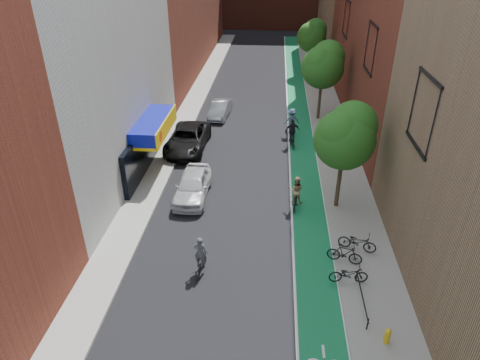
% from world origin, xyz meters
% --- Properties ---
extents(ground, '(160.00, 160.00, 0.00)m').
position_xyz_m(ground, '(0.00, 0.00, 0.00)').
color(ground, black).
rests_on(ground, ground).
extents(bike_lane, '(2.00, 68.00, 0.01)m').
position_xyz_m(bike_lane, '(4.00, 26.00, 0.01)').
color(bike_lane, '#136E3B').
rests_on(bike_lane, ground).
extents(sidewalk_left, '(2.00, 68.00, 0.15)m').
position_xyz_m(sidewalk_left, '(-6.00, 26.00, 0.07)').
color(sidewalk_left, gray).
rests_on(sidewalk_left, ground).
extents(sidewalk_right, '(3.00, 68.00, 0.15)m').
position_xyz_m(sidewalk_right, '(6.50, 26.00, 0.07)').
color(sidewalk_right, gray).
rests_on(sidewalk_right, ground).
extents(building_left_white, '(8.00, 20.00, 12.00)m').
position_xyz_m(building_left_white, '(-11.00, 14.00, 6.00)').
color(building_left_white, silver).
rests_on(building_left_white, ground).
extents(tree_near, '(3.40, 3.36, 6.42)m').
position_xyz_m(tree_near, '(5.65, 10.02, 4.66)').
color(tree_near, '#332619').
rests_on(tree_near, ground).
extents(tree_mid, '(3.55, 3.53, 6.74)m').
position_xyz_m(tree_mid, '(5.65, 24.02, 4.89)').
color(tree_mid, '#332619').
rests_on(tree_mid, ground).
extents(tree_far, '(3.30, 3.25, 6.21)m').
position_xyz_m(tree_far, '(5.65, 38.02, 4.50)').
color(tree_far, '#332619').
rests_on(tree_far, ground).
extents(parked_car_white, '(1.92, 4.73, 1.61)m').
position_xyz_m(parked_car_white, '(-3.00, 10.49, 0.80)').
color(parked_car_white, silver).
rests_on(parked_car_white, ground).
extents(parked_car_black, '(2.89, 6.01, 1.65)m').
position_xyz_m(parked_car_black, '(-4.60, 17.20, 0.83)').
color(parked_car_black, black).
rests_on(parked_car_black, ground).
extents(parked_car_silver, '(1.85, 4.30, 1.38)m').
position_xyz_m(parked_car_silver, '(-3.00, 24.06, 0.69)').
color(parked_car_silver, gray).
rests_on(parked_car_silver, ground).
extents(cyclist_lead, '(0.76, 1.76, 1.99)m').
position_xyz_m(cyclist_lead, '(-1.42, 3.75, 0.66)').
color(cyclist_lead, black).
rests_on(cyclist_lead, ground).
extents(cyclist_lane_near, '(0.92, 1.55, 2.05)m').
position_xyz_m(cyclist_lane_near, '(3.20, 9.74, 0.91)').
color(cyclist_lane_near, black).
rests_on(cyclist_lane_near, ground).
extents(cyclist_lane_mid, '(1.14, 1.75, 2.20)m').
position_xyz_m(cyclist_lane_mid, '(3.20, 18.36, 0.87)').
color(cyclist_lane_mid, black).
rests_on(cyclist_lane_mid, ground).
extents(cyclist_lane_far, '(1.31, 1.57, 2.20)m').
position_xyz_m(cyclist_lane_far, '(3.20, 20.50, 1.04)').
color(cyclist_lane_far, black).
rests_on(cyclist_lane_far, ground).
extents(parked_bike_near, '(1.82, 0.74, 0.94)m').
position_xyz_m(parked_bike_near, '(5.40, 3.51, 0.62)').
color(parked_bike_near, black).
rests_on(parked_bike_near, sidewalk_right).
extents(parked_bike_mid, '(1.77, 0.93, 1.02)m').
position_xyz_m(parked_bike_mid, '(5.40, 4.89, 0.66)').
color(parked_bike_mid, black).
rests_on(parked_bike_mid, sidewalk_right).
extents(parked_bike_far, '(2.00, 1.19, 0.99)m').
position_xyz_m(parked_bike_far, '(6.16, 5.91, 0.65)').
color(parked_bike_far, black).
rests_on(parked_bike_far, sidewalk_right).
extents(fire_hydrant, '(0.25, 0.25, 0.71)m').
position_xyz_m(fire_hydrant, '(6.44, 0.22, 0.53)').
color(fire_hydrant, yellow).
rests_on(fire_hydrant, sidewalk_right).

